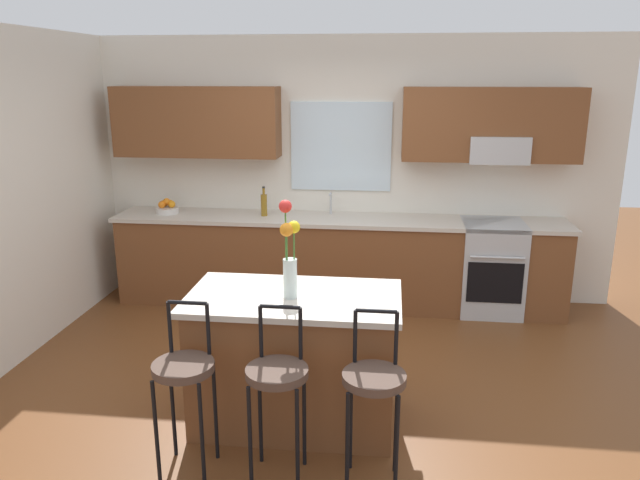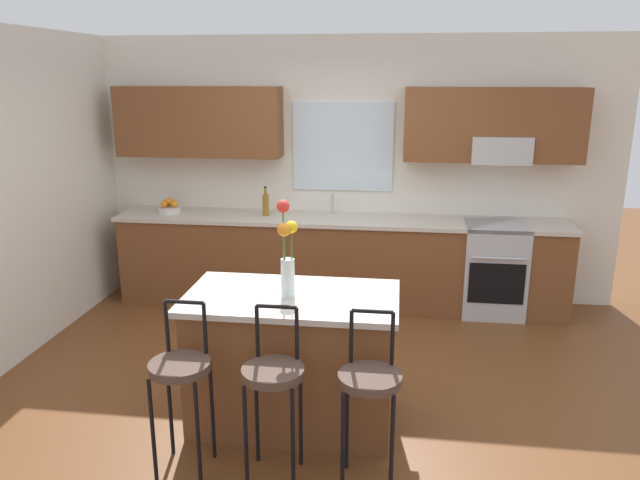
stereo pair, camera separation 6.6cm
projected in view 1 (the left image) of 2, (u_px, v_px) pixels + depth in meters
The scene contains 13 objects.
ground_plane at pixel (318, 382), 4.68m from camera, with size 14.00×14.00×0.00m, color brown.
wall_left at pixel (10, 197), 4.90m from camera, with size 0.12×4.60×2.70m, color silver.
back_wall_assembly at pixel (344, 156), 6.18m from camera, with size 5.60×0.50×2.70m.
counter_run at pixel (337, 261), 6.19m from camera, with size 4.56×0.64×0.92m.
sink_faucet at pixel (331, 201), 6.18m from camera, with size 0.02×0.13×0.23m.
oven_range at pixel (491, 267), 5.99m from camera, with size 0.60×0.64×0.92m.
kitchen_island at pixel (295, 359), 4.06m from camera, with size 1.40×0.80×0.92m.
bar_stool_near at pixel (184, 374), 3.49m from camera, with size 0.36×0.36×1.04m.
bar_stool_middle at pixel (277, 380), 3.43m from camera, with size 0.36×0.36×1.04m.
bar_stool_far at pixel (374, 385), 3.37m from camera, with size 0.36×0.36×1.04m.
flower_vase at pixel (289, 253), 3.82m from camera, with size 0.14×0.14×0.64m.
fruit_bowl_oranges at pixel (167, 208), 6.26m from camera, with size 0.24×0.24×0.16m.
bottle_olive_oil at pixel (264, 204), 6.12m from camera, with size 0.06×0.06×0.30m.
Camera 1 is at (0.51, -4.19, 2.32)m, focal length 33.79 mm.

